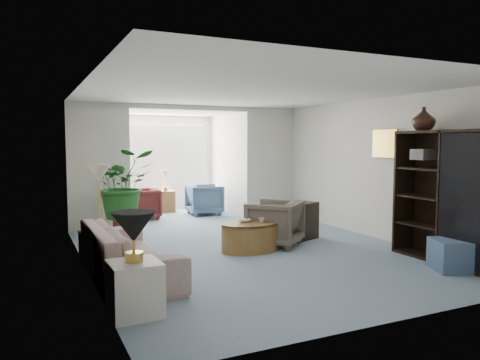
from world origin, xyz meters
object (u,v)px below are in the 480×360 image
framed_picture (386,144)px  plant_pot (124,227)px  table_lamp (133,227)px  entertainment_cabinet (449,197)px  ottoman (454,255)px  sunroom_table (165,201)px  sunroom_chair_maroon (142,204)px  end_table (135,289)px  floor_lamp (99,173)px  side_table_dark (300,220)px  coffee_table (250,237)px  coffee_bowl (245,221)px  coffee_cup (261,221)px  wingback_chair (275,223)px  cabinet_urn (424,119)px  sofa (127,252)px  sunroom_chair_blue (205,199)px

framed_picture → plant_pot: size_ratio=1.25×
table_lamp → entertainment_cabinet: bearing=1.8°
table_lamp → plant_pot: bearing=80.4°
ottoman → sunroom_table: size_ratio=0.98×
plant_pot → sunroom_chair_maroon: size_ratio=0.53×
end_table → floor_lamp: floor_lamp is taller
floor_lamp → side_table_dark: bearing=-5.5°
floor_lamp → coffee_table: size_ratio=0.38×
coffee_bowl → coffee_cup: bearing=-45.0°
coffee_cup → wingback_chair: size_ratio=0.11×
end_table → cabinet_urn: 4.89m
table_lamp → plant_pot: size_ratio=1.10×
coffee_bowl → coffee_cup: (0.20, -0.20, 0.02)m
side_table_dark → sunroom_table: bearing=107.9°
coffee_cup → sunroom_table: size_ratio=0.17×
sofa → wingback_chair: (2.59, 0.79, 0.05)m
plant_pot → coffee_cup: bearing=-51.8°
coffee_table → sunroom_table: (-0.07, 4.57, 0.04)m
framed_picture → sunroom_chair_blue: bearing=113.7°
coffee_table → coffee_cup: coffee_cup is taller
table_lamp → sunroom_chair_blue: size_ratio=0.56×
floor_lamp → sunroom_table: floor_lamp is taller
table_lamp → coffee_table: bearing=41.0°
table_lamp → cabinet_urn: cabinet_urn is taller
coffee_cup → sunroom_chair_maroon: size_ratio=0.12×
table_lamp → sunroom_chair_maroon: size_ratio=0.59×
table_lamp → sunroom_table: 6.91m
framed_picture → ottoman: size_ratio=0.96×
sunroom_chair_blue → side_table_dark: bearing=-166.3°
floor_lamp → sunroom_table: bearing=60.8°
sunroom_table → sunroom_chair_maroon: bearing=-135.0°
coffee_table → sunroom_chair_blue: sunroom_chair_blue is taller
framed_picture → wingback_chair: bearing=166.3°
end_table → sunroom_chair_maroon: 5.95m
framed_picture → side_table_dark: 2.00m
table_lamp → side_table_dark: (3.49, 2.44, -0.56)m
plant_pot → sunroom_table: 2.90m
end_table → sofa: bearing=81.6°
floor_lamp → coffee_bowl: floor_lamp is taller
side_table_dark → plant_pot: (-2.81, 1.60, -0.17)m
floor_lamp → ottoman: floor_lamp is taller
table_lamp → sunroom_chair_blue: table_lamp is taller
plant_pot → floor_lamp: bearing=-115.4°
cabinet_urn → sunroom_table: cabinet_urn is taller
sofa → side_table_dark: (3.29, 1.09, -0.00)m
floor_lamp → sunroom_chair_maroon: floor_lamp is taller
coffee_table → side_table_dark: 1.34m
end_table → sunroom_table: bearing=71.6°
coffee_table → sunroom_chair_maroon: bearing=102.2°
floor_lamp → coffee_cup: bearing=-21.5°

